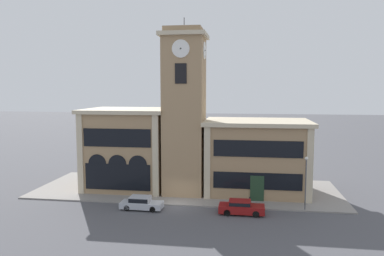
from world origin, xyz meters
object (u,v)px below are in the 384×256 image
Objects in this scene: parked_car_near at (141,203)px; street_lamp at (306,175)px; bollard at (250,202)px; parked_car_mid at (241,207)px.

street_lamp is at bearing 7.08° from parked_car_near.
bollard is at bearing 178.73° from street_lamp.
parked_car_near is 4.12× the size of bollard.
parked_car_mid is (10.27, -0.00, 0.02)m from parked_car_near.
bollard is at bearing 10.88° from parked_car_near.
bollard is (0.86, 2.01, -0.06)m from parked_car_mid.
bollard is (-5.58, 0.12, -3.10)m from street_lamp.
parked_car_near is at bearing -169.75° from bollard.
parked_car_mid is 0.83× the size of street_lamp.
street_lamp reaches higher than parked_car_mid.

